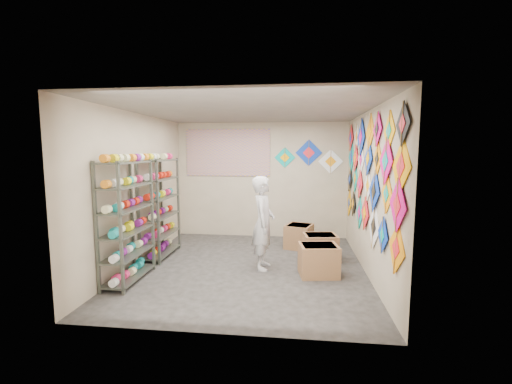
# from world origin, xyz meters

# --- Properties ---
(ground) EXTENTS (4.50, 4.50, 0.00)m
(ground) POSITION_xyz_m (0.00, 0.00, 0.00)
(ground) COLOR #272422
(room_walls) EXTENTS (4.50, 4.50, 4.50)m
(room_walls) POSITION_xyz_m (0.00, 0.00, 1.64)
(room_walls) COLOR #B8A88D
(room_walls) RESTS_ON ground
(shelf_rack_front) EXTENTS (0.40, 1.10, 1.90)m
(shelf_rack_front) POSITION_xyz_m (-1.78, -0.85, 0.95)
(shelf_rack_front) COLOR #4C5147
(shelf_rack_front) RESTS_ON ground
(shelf_rack_back) EXTENTS (0.40, 1.10, 1.90)m
(shelf_rack_back) POSITION_xyz_m (-1.78, 0.45, 0.95)
(shelf_rack_back) COLOR #4C5147
(shelf_rack_back) RESTS_ON ground
(string_spools) EXTENTS (0.12, 2.36, 0.12)m
(string_spools) POSITION_xyz_m (-1.78, -0.20, 1.05)
(string_spools) COLOR #FD2B70
(string_spools) RESTS_ON ground
(kite_wall_display) EXTENTS (0.06, 4.26, 2.08)m
(kite_wall_display) POSITION_xyz_m (1.98, -0.02, 1.64)
(kite_wall_display) COLOR orange
(kite_wall_display) RESTS_ON room_walls
(back_wall_kites) EXTENTS (1.58, 0.02, 0.79)m
(back_wall_kites) POSITION_xyz_m (1.13, 2.24, 1.90)
(back_wall_kites) COLOR #00A79E
(back_wall_kites) RESTS_ON room_walls
(poster) EXTENTS (2.00, 0.01, 1.10)m
(poster) POSITION_xyz_m (-0.80, 2.23, 2.00)
(poster) COLOR #7152B3
(poster) RESTS_ON room_walls
(shopkeeper) EXTENTS (0.61, 0.42, 1.61)m
(shopkeeper) POSITION_xyz_m (0.26, -0.03, 0.81)
(shopkeeper) COLOR silver
(shopkeeper) RESTS_ON ground
(carton_a) EXTENTS (0.68, 0.59, 0.51)m
(carton_a) POSITION_xyz_m (1.20, -0.26, 0.26)
(carton_a) COLOR #986C42
(carton_a) RESTS_ON ground
(carton_b) EXTENTS (0.66, 0.57, 0.49)m
(carton_b) POSITION_xyz_m (1.28, 0.53, 0.25)
(carton_b) COLOR #986C42
(carton_b) RESTS_ON ground
(carton_c) EXTENTS (0.65, 0.69, 0.49)m
(carton_c) POSITION_xyz_m (0.89, 1.34, 0.24)
(carton_c) COLOR #986C42
(carton_c) RESTS_ON ground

